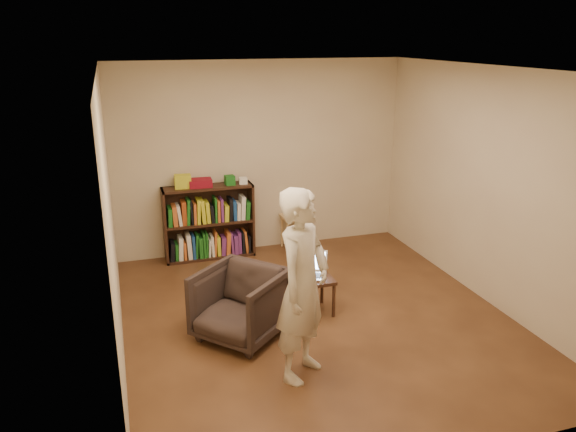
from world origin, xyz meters
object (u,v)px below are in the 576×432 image
object	(u,v)px
side_table	(313,283)
laptop	(311,270)
person	(303,286)
bookshelf	(209,226)
armchair	(240,304)
stool	(294,222)

from	to	relation	value
side_table	laptop	distance (m)	0.15
side_table	person	distance (m)	1.29
bookshelf	laptop	xyz separation A→B (m)	(0.80, -1.85, 0.03)
armchair	laptop	distance (m)	0.96
side_table	person	xyz separation A→B (m)	(-0.49, -1.07, 0.52)
stool	laptop	distance (m)	1.83
bookshelf	side_table	size ratio (longest dim) A/B	2.91
side_table	bookshelf	bearing A→B (deg)	112.25
stool	laptop	size ratio (longest dim) A/B	1.08
armchair	laptop	xyz separation A→B (m)	(0.88, 0.36, 0.11)
bookshelf	stool	bearing A→B (deg)	-3.09
bookshelf	laptop	bearing A→B (deg)	-66.71
bookshelf	side_table	bearing A→B (deg)	-67.75
bookshelf	armchair	bearing A→B (deg)	-92.09
armchair	side_table	distance (m)	0.92
bookshelf	side_table	xyz separation A→B (m)	(0.79, -1.94, -0.10)
stool	person	xyz separation A→B (m)	(-0.88, -2.95, 0.47)
stool	person	world-z (taller)	person
stool	armchair	xyz separation A→B (m)	(-1.27, -2.15, -0.04)
bookshelf	stool	distance (m)	1.19
stool	bookshelf	bearing A→B (deg)	176.91
person	stool	bearing A→B (deg)	29.94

